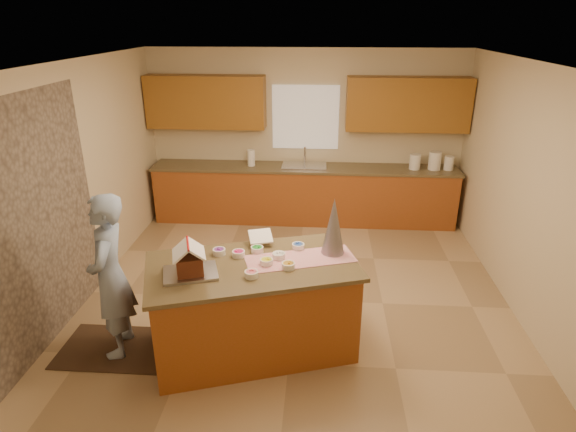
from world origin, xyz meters
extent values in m
plane|color=tan|center=(0.00, 0.00, 0.00)|extent=(5.50, 5.50, 0.00)
plane|color=silver|center=(0.00, 0.00, 2.70)|extent=(5.50, 5.50, 0.00)
plane|color=beige|center=(0.00, 2.75, 1.35)|extent=(5.50, 5.50, 0.00)
plane|color=beige|center=(0.00, -2.75, 1.35)|extent=(5.50, 5.50, 0.00)
plane|color=beige|center=(-2.50, 0.00, 1.35)|extent=(5.50, 5.50, 0.00)
plane|color=beige|center=(2.50, 0.00, 1.35)|extent=(5.50, 5.50, 0.00)
plane|color=gray|center=(-2.48, -0.80, 1.25)|extent=(0.00, 2.50, 2.50)
cube|color=white|center=(0.00, 2.72, 1.65)|extent=(1.05, 0.03, 1.00)
cube|color=brown|center=(0.00, 2.45, 0.44)|extent=(4.80, 0.60, 0.88)
cube|color=brown|center=(0.00, 2.45, 0.90)|extent=(4.85, 0.63, 0.04)
cube|color=#996320|center=(-1.55, 2.57, 1.90)|extent=(1.85, 0.35, 0.80)
cube|color=#996320|center=(1.55, 2.57, 1.90)|extent=(1.85, 0.35, 0.80)
cube|color=silver|center=(0.00, 2.45, 0.89)|extent=(0.70, 0.45, 0.12)
cylinder|color=silver|center=(0.00, 2.63, 1.06)|extent=(0.03, 0.03, 0.28)
cube|color=brown|center=(-0.36, -0.92, 0.46)|extent=(2.08, 1.47, 0.92)
cube|color=brown|center=(-0.36, -0.92, 0.94)|extent=(2.18, 1.57, 0.04)
cube|color=#A70B26|center=(0.09, -0.78, 0.96)|extent=(1.11, 0.68, 0.01)
cube|color=silver|center=(-0.89, -1.14, 0.97)|extent=(0.57, 0.48, 0.03)
cube|color=white|center=(-0.33, -0.49, 1.06)|extent=(0.27, 0.24, 0.10)
cone|color=#9E9EA9|center=(0.40, -0.62, 1.25)|extent=(0.29, 0.29, 0.57)
cube|color=black|center=(-1.76, -1.03, 0.01)|extent=(1.12, 0.73, 0.01)
imported|color=#8CA3C7|center=(-1.71, -1.03, 0.84)|extent=(0.49, 0.66, 1.65)
cylinder|color=white|center=(1.73, 2.45, 1.04)|extent=(0.17, 0.17, 0.24)
cylinder|color=white|center=(2.03, 2.45, 1.06)|extent=(0.19, 0.19, 0.28)
cylinder|color=white|center=(2.24, 2.45, 1.03)|extent=(0.15, 0.15, 0.21)
cylinder|color=white|center=(-0.85, 2.45, 1.05)|extent=(0.12, 0.12, 0.26)
cube|color=#5C2B18|center=(-0.89, -1.14, 1.07)|extent=(0.30, 0.31, 0.17)
cube|color=white|center=(-0.96, -1.16, 1.21)|extent=(0.23, 0.33, 0.13)
cube|color=white|center=(-0.83, -1.12, 1.21)|extent=(0.23, 0.33, 0.13)
cylinder|color=red|center=(-0.89, -1.14, 1.27)|extent=(0.11, 0.29, 0.02)
cylinder|color=purple|center=(-0.71, -0.74, 0.99)|extent=(0.13, 0.13, 0.06)
cylinder|color=green|center=(-0.35, -0.66, 0.99)|extent=(0.13, 0.13, 0.06)
cylinder|color=yellow|center=(-0.22, -0.91, 0.99)|extent=(0.13, 0.13, 0.06)
cylinder|color=blue|center=(0.06, -0.56, 0.99)|extent=(0.13, 0.13, 0.06)
cylinder|color=#D22570|center=(-0.51, -0.77, 0.99)|extent=(0.13, 0.13, 0.06)
cylinder|color=pink|center=(-0.33, -1.15, 0.99)|extent=(0.13, 0.13, 0.06)
cylinder|color=white|center=(-0.12, -0.78, 0.99)|extent=(0.13, 0.13, 0.06)
cylinder|color=gold|center=(-0.01, -0.97, 0.99)|extent=(0.13, 0.13, 0.06)
camera|label=1|loc=(0.26, -4.88, 3.12)|focal=29.86mm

